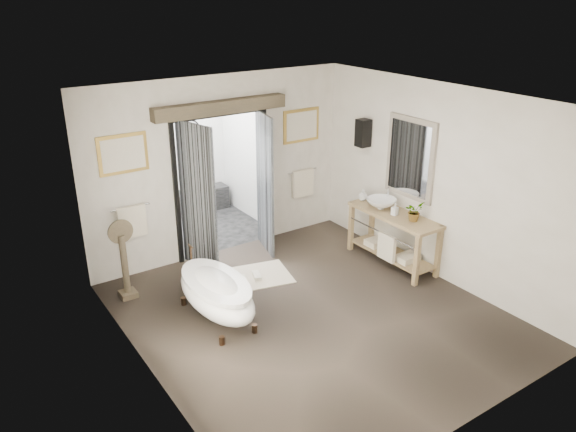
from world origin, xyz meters
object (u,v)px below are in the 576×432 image
object	(u,v)px
clawfoot_tub	(216,293)
rug	(251,277)
vanity	(392,234)
basin	(381,204)

from	to	relation	value
clawfoot_tub	rug	xyz separation A→B (m)	(0.94, 0.72, -0.38)
vanity	basin	world-z (taller)	basin
clawfoot_tub	basin	xyz separation A→B (m)	(3.03, 0.16, 0.55)
basin	vanity	bearing A→B (deg)	-62.96
clawfoot_tub	vanity	distance (m)	3.05
rug	basin	world-z (taller)	basin
vanity	rug	xyz separation A→B (m)	(-2.11, 0.84, -0.50)
rug	basin	bearing A→B (deg)	-14.97
clawfoot_tub	vanity	xyz separation A→B (m)	(3.04, -0.12, 0.12)
clawfoot_tub	vanity	size ratio (longest dim) A/B	1.00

